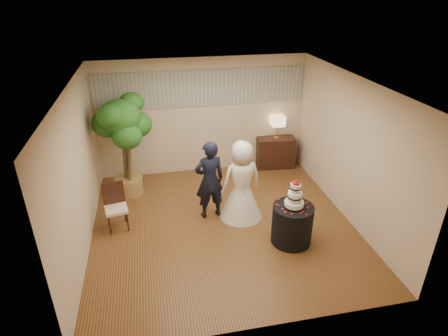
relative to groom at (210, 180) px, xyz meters
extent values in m
cube|color=brown|center=(0.19, -0.39, -0.82)|extent=(5.00, 5.00, 0.00)
cube|color=white|center=(0.19, -0.39, 1.98)|extent=(5.00, 5.00, 0.00)
cube|color=beige|center=(0.19, 2.11, 0.58)|extent=(5.00, 0.06, 2.80)
cube|color=beige|center=(0.19, -2.89, 0.58)|extent=(5.00, 0.06, 2.80)
cube|color=beige|center=(-2.31, -0.39, 0.58)|extent=(0.06, 5.00, 2.80)
cube|color=beige|center=(2.69, -0.39, 0.58)|extent=(0.06, 5.00, 2.80)
cube|color=#9F9F96|center=(0.19, 2.09, 1.28)|extent=(4.90, 0.02, 0.85)
imported|color=black|center=(0.00, 0.00, 0.00)|extent=(0.65, 0.48, 1.63)
imported|color=white|center=(0.61, -0.13, 0.00)|extent=(0.98, 0.98, 1.63)
cylinder|color=black|center=(1.31, -1.14, -0.44)|extent=(0.94, 0.94, 0.75)
cube|color=black|center=(2.01, 1.89, -0.42)|extent=(0.98, 0.50, 0.79)
camera|label=1|loc=(-1.01, -6.37, 3.50)|focal=30.00mm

